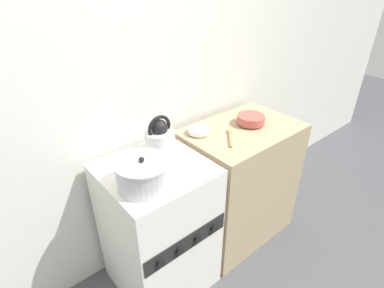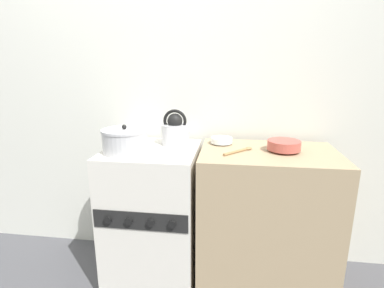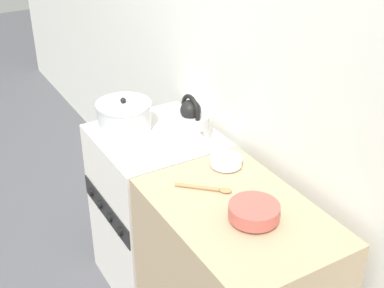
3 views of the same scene
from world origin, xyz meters
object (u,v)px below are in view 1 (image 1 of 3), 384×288
object	(u,v)px
kettle	(160,138)
enamel_bowl	(251,119)
stove	(159,228)
small_ceramic_bowl	(199,130)
cooking_pot	(143,174)

from	to	relation	value
kettle	enamel_bowl	bearing A→B (deg)	-10.32
enamel_bowl	kettle	bearing A→B (deg)	169.68
stove	small_ceramic_bowl	xyz separation A→B (m)	(0.43, 0.13, 0.49)
stove	small_ceramic_bowl	bearing A→B (deg)	16.23
kettle	cooking_pot	size ratio (longest dim) A/B	0.86
stove	small_ceramic_bowl	world-z (taller)	small_ceramic_bowl
small_ceramic_bowl	cooking_pot	bearing A→B (deg)	-158.05
cooking_pot	small_ceramic_bowl	bearing A→B (deg)	21.95
kettle	small_ceramic_bowl	world-z (taller)	kettle
kettle	enamel_bowl	size ratio (longest dim) A/B	1.21
stove	enamel_bowl	size ratio (longest dim) A/B	4.76
stove	kettle	size ratio (longest dim) A/B	3.92
small_ceramic_bowl	stove	bearing A→B (deg)	-163.77
kettle	small_ceramic_bowl	bearing A→B (deg)	0.26
stove	cooking_pot	bearing A→B (deg)	-142.16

